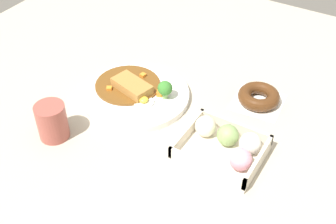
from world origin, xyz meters
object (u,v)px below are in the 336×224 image
donut_box (226,146)px  chocolate_ring_donut (259,97)px  curry_plate (136,93)px  coffee_mug (52,121)px

donut_box → chocolate_ring_donut: size_ratio=1.36×
curry_plate → chocolate_ring_donut: (-0.29, -0.15, 0.00)m
chocolate_ring_donut → coffee_mug: bearing=45.2°
coffee_mug → donut_box: bearing=-157.4°
donut_box → coffee_mug: 0.41m
donut_box → chocolate_ring_donut: bearing=-88.3°
coffee_mug → curry_plate: bearing=-110.6°
curry_plate → donut_box: size_ratio=1.53×
donut_box → chocolate_ring_donut: donut_box is taller
chocolate_ring_donut → coffee_mug: (0.37, 0.38, 0.03)m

